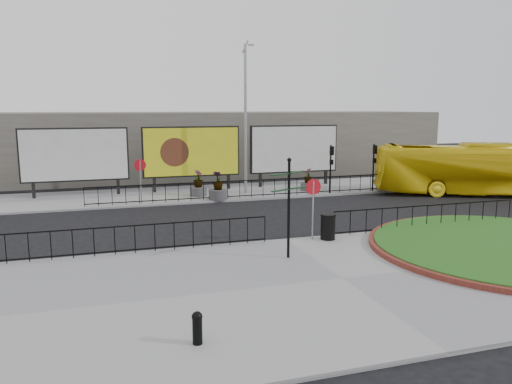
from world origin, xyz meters
name	(u,v)px	position (x,y,z in m)	size (l,w,h in m)	color
ground	(286,241)	(0.00, 0.00, 0.00)	(90.00, 90.00, 0.00)	black
pavement_near	(342,280)	(0.00, -5.00, 0.06)	(30.00, 10.00, 0.12)	gray
pavement_far	(219,193)	(0.00, 12.00, 0.06)	(44.00, 6.00, 0.12)	gray
brick_edge	(510,247)	(7.50, -4.00, 0.21)	(10.40, 10.40, 0.18)	maroon
grass_lawn	(510,247)	(7.50, -4.00, 0.23)	(10.00, 10.00, 0.22)	#1F5115
railing_near_left	(135,239)	(-6.00, -0.30, 0.67)	(10.00, 0.10, 1.10)	black
railing_near_right	(427,217)	(6.50, -0.30, 0.67)	(9.00, 0.10, 1.10)	black
railing_far	(246,189)	(1.00, 9.30, 0.67)	(18.00, 0.10, 1.10)	black
speed_sign_far	(140,172)	(-5.00, 9.40, 1.92)	(0.64, 0.07, 2.47)	gray
speed_sign_near	(313,196)	(1.00, -0.40, 1.92)	(0.64, 0.07, 2.47)	gray
billboard_left	(75,155)	(-8.50, 12.97, 2.60)	(6.20, 0.31, 4.10)	black
billboard_mid	(192,152)	(-1.50, 12.97, 2.60)	(6.20, 0.31, 4.10)	black
billboard_right	(294,149)	(5.50, 12.97, 2.60)	(6.20, 0.31, 4.10)	black
lamp_post	(246,117)	(1.51, 11.00, 4.83)	(0.74, 0.18, 9.23)	gray
signal_pole_a	(331,162)	(6.50, 9.34, 2.10)	(0.22, 0.26, 3.00)	black
signal_pole_b	(374,160)	(9.50, 9.34, 2.10)	(0.22, 0.26, 3.00)	black
building_backdrop	(190,143)	(0.00, 22.00, 2.50)	(40.00, 10.00, 5.00)	#68655B
fingerpost_sign	(289,198)	(-0.84, -2.45, 2.28)	(1.61, 0.93, 3.57)	black
bollard	(197,326)	(-5.16, -7.98, 0.54)	(0.25, 0.25, 0.77)	black
litter_bin	(328,227)	(1.59, -0.60, 0.65)	(0.63, 0.63, 1.05)	black
bus	(470,169)	(14.85, 6.92, 1.60)	(2.69, 11.51, 3.20)	yellow
planter_a	(198,186)	(-1.50, 10.92, 0.69)	(1.02, 1.02, 1.56)	#4C4C4F
planter_b	(218,189)	(-0.64, 9.40, 0.72)	(1.09, 1.09, 1.66)	#4C4C4F
planter_c	(308,182)	(5.62, 10.85, 0.64)	(0.91, 0.91, 1.41)	#4C4C4F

